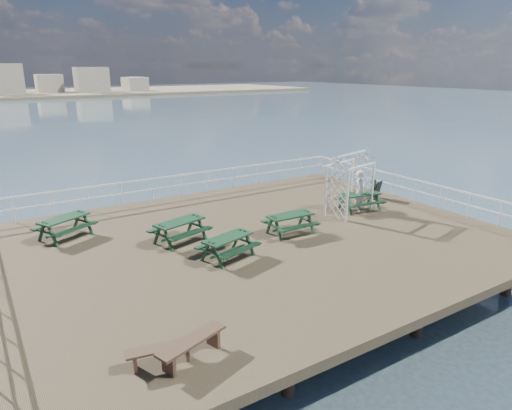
% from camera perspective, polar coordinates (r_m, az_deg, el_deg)
% --- Properties ---
extents(ground, '(18.00, 14.00, 0.30)m').
position_cam_1_polar(ground, '(17.06, -0.02, -4.65)').
color(ground, brown).
rests_on(ground, ground).
extents(sea_backdrop, '(300.00, 300.00, 9.20)m').
position_cam_1_polar(sea_backdrop, '(149.11, -24.87, 12.93)').
color(sea_backdrop, '#3C5365').
rests_on(sea_backdrop, ground).
extents(railing, '(17.77, 13.76, 1.10)m').
position_cam_1_polar(railing, '(18.80, -4.40, 0.67)').
color(railing, white).
rests_on(railing, ground).
extents(picnic_table_a, '(2.31, 2.15, 0.89)m').
position_cam_1_polar(picnic_table_a, '(18.33, -22.81, -2.08)').
color(picnic_table_a, '#12331C').
rests_on(picnic_table_a, ground).
extents(picnic_table_b, '(2.20, 1.95, 0.91)m').
position_cam_1_polar(picnic_table_b, '(16.73, -9.51, -2.67)').
color(picnic_table_b, '#12331C').
rests_on(picnic_table_b, ground).
extents(picnic_table_c, '(2.02, 1.74, 0.87)m').
position_cam_1_polar(picnic_table_c, '(20.66, 12.85, 0.87)').
color(picnic_table_c, '#12331C').
rests_on(picnic_table_c, ground).
extents(picnic_table_d, '(2.10, 1.86, 0.86)m').
position_cam_1_polar(picnic_table_d, '(15.15, -3.53, -4.71)').
color(picnic_table_d, '#12331C').
rests_on(picnic_table_d, ground).
extents(picnic_table_e, '(1.83, 1.49, 0.87)m').
position_cam_1_polar(picnic_table_e, '(17.34, 4.32, -1.85)').
color(picnic_table_e, '#12331C').
rests_on(picnic_table_e, ground).
extents(flat_bench_near, '(1.78, 0.93, 0.50)m').
position_cam_1_polar(flat_bench_near, '(10.41, -8.03, -16.85)').
color(flat_bench_near, brown).
rests_on(flat_bench_near, ground).
extents(flat_bench_far, '(1.51, 0.62, 0.42)m').
position_cam_1_polar(flat_bench_far, '(10.41, -11.84, -17.46)').
color(flat_bench_far, brown).
rests_on(flat_bench_far, ground).
extents(trellis_arbor, '(2.34, 1.61, 2.66)m').
position_cam_1_polar(trellis_arbor, '(19.92, 11.62, 2.21)').
color(trellis_arbor, white).
rests_on(trellis_arbor, ground).
extents(sandwich_board, '(0.63, 0.54, 0.88)m').
position_cam_1_polar(sandwich_board, '(22.77, 14.77, 1.88)').
color(sandwich_board, black).
rests_on(sandwich_board, ground).
extents(person, '(0.76, 0.64, 1.79)m').
position_cam_1_polar(person, '(20.56, 12.91, 1.76)').
color(person, white).
rests_on(person, ground).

